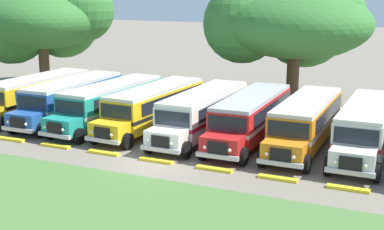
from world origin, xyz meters
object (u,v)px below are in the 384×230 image
(parked_bus_slot_6, at_px, (306,120))
(secondary_tree, at_px, (44,20))
(parked_bus_slot_0, at_px, (37,93))
(parked_bus_slot_2, at_px, (110,102))
(parked_bus_slot_4, at_px, (203,111))
(parked_bus_slot_5, at_px, (251,115))
(parked_bus_slot_3, at_px, (154,106))
(parked_bus_slot_7, at_px, (366,126))
(broad_shade_tree, at_px, (294,23))
(parked_bus_slot_1, at_px, (72,98))

(parked_bus_slot_6, bearing_deg, secondary_tree, -108.61)
(parked_bus_slot_0, distance_m, parked_bus_slot_2, 6.70)
(parked_bus_slot_4, height_order, parked_bus_slot_5, same)
(parked_bus_slot_3, relative_size, parked_bus_slot_7, 1.01)
(parked_bus_slot_2, bearing_deg, broad_shade_tree, 146.28)
(parked_bus_slot_5, xyz_separation_m, secondary_tree, (-23.20, 9.26, 4.74))
(parked_bus_slot_1, relative_size, parked_bus_slot_5, 1.00)
(parked_bus_slot_6, bearing_deg, parked_bus_slot_7, 91.35)
(parked_bus_slot_1, bearing_deg, parked_bus_slot_5, 89.53)
(parked_bus_slot_4, bearing_deg, parked_bus_slot_7, 93.54)
(parked_bus_slot_0, bearing_deg, secondary_tree, -142.80)
(parked_bus_slot_1, bearing_deg, secondary_tree, -134.61)
(parked_bus_slot_7, height_order, secondary_tree, secondary_tree)
(parked_bus_slot_4, relative_size, parked_bus_slot_7, 1.00)
(parked_bus_slot_0, bearing_deg, parked_bus_slot_3, 91.72)
(parked_bus_slot_3, distance_m, parked_bus_slot_5, 6.87)
(parked_bus_slot_5, xyz_separation_m, parked_bus_slot_6, (3.39, 0.21, 0.00))
(parked_bus_slot_1, height_order, parked_bus_slot_7, same)
(parked_bus_slot_1, xyz_separation_m, parked_bus_slot_5, (13.50, 0.06, 0.00))
(parked_bus_slot_5, xyz_separation_m, broad_shade_tree, (-0.58, 12.52, 4.92))
(parked_bus_slot_2, bearing_deg, parked_bus_slot_3, 97.44)
(parked_bus_slot_6, relative_size, broad_shade_tree, 0.82)
(parked_bus_slot_3, distance_m, parked_bus_slot_6, 10.26)
(parked_bus_slot_2, relative_size, parked_bus_slot_7, 1.01)
(parked_bus_slot_7, bearing_deg, parked_bus_slot_1, -88.84)
(parked_bus_slot_0, xyz_separation_m, broad_shade_tree, (16.26, 12.37, 4.92))
(broad_shade_tree, bearing_deg, parked_bus_slot_4, -101.59)
(secondary_tree, bearing_deg, parked_bus_slot_6, -18.80)
(parked_bus_slot_1, distance_m, parked_bus_slot_3, 6.64)
(parked_bus_slot_0, bearing_deg, parked_bus_slot_5, 91.79)
(parked_bus_slot_7, bearing_deg, parked_bus_slot_3, -88.83)
(parked_bus_slot_7, bearing_deg, parked_bus_slot_0, -89.48)
(parked_bus_slot_7, relative_size, secondary_tree, 0.85)
(parked_bus_slot_1, relative_size, parked_bus_slot_6, 1.00)
(parked_bus_slot_5, relative_size, parked_bus_slot_7, 1.00)
(parked_bus_slot_4, bearing_deg, secondary_tree, -114.14)
(parked_bus_slot_1, xyz_separation_m, parked_bus_slot_2, (3.36, -0.13, 0.00))
(parked_bus_slot_5, height_order, parked_bus_slot_6, same)
(parked_bus_slot_0, distance_m, parked_bus_slot_7, 23.68)
(parked_bus_slot_3, bearing_deg, parked_bus_slot_2, -82.25)
(parked_bus_slot_7, distance_m, broad_shade_tree, 15.14)
(parked_bus_slot_1, height_order, parked_bus_slot_5, same)
(parked_bus_slot_1, distance_m, broad_shade_tree, 18.69)
(parked_bus_slot_0, height_order, parked_bus_slot_1, same)
(parked_bus_slot_1, bearing_deg, parked_bus_slot_0, -94.32)
(parked_bus_slot_0, height_order, parked_bus_slot_6, same)
(parked_bus_slot_7, bearing_deg, parked_bus_slot_5, -87.46)
(parked_bus_slot_2, relative_size, broad_shade_tree, 0.82)
(parked_bus_slot_3, bearing_deg, broad_shade_tree, 156.79)
(parked_bus_slot_0, xyz_separation_m, secondary_tree, (-6.36, 9.12, 4.74))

